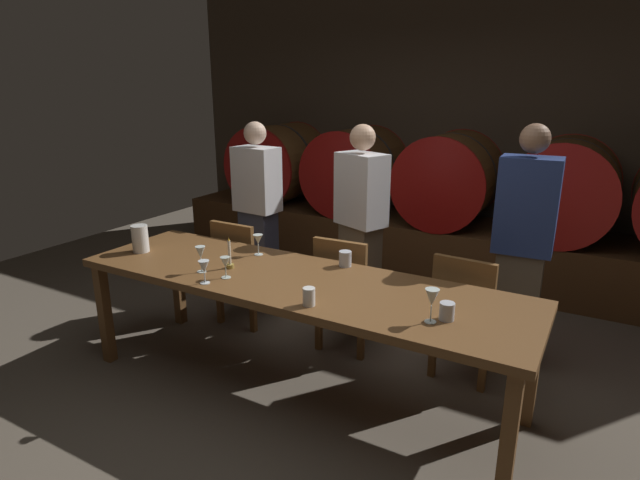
{
  "coord_description": "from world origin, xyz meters",
  "views": [
    {
      "loc": [
        1.42,
        -2.49,
        1.94
      ],
      "look_at": [
        -0.02,
        0.04,
        1.04
      ],
      "focal_mm": 29.2,
      "sensor_mm": 36.0,
      "label": 1
    }
  ],
  "objects_px": {
    "guest_right": "(522,247)",
    "wine_glass_far_right": "(432,298)",
    "guest_center": "(361,228)",
    "wine_glass_center": "(204,267)",
    "wine_barrel_center": "(450,179)",
    "candle_center": "(230,260)",
    "wine_barrel_right": "(564,189)",
    "cup_left": "(345,259)",
    "cup_center": "(309,297)",
    "chair_center": "(345,288)",
    "guest_left": "(258,213)",
    "wine_glass_right": "(225,263)",
    "wine_barrel_far_left": "(279,163)",
    "pitcher": "(140,239)",
    "chair_left": "(242,267)",
    "wine_barrel_left": "(356,170)",
    "dining_table": "(295,288)",
    "chair_right": "(466,311)",
    "wine_glass_far_left": "(201,253)",
    "cup_right": "(447,311)",
    "wine_glass_left": "(258,240)"
  },
  "relations": [
    {
      "from": "wine_glass_center",
      "to": "cup_right",
      "type": "height_order",
      "value": "wine_glass_center"
    },
    {
      "from": "chair_left",
      "to": "wine_glass_left",
      "type": "xyz_separation_m",
      "value": [
        0.44,
        -0.36,
        0.39
      ]
    },
    {
      "from": "wine_glass_far_right",
      "to": "candle_center",
      "type": "bearing_deg",
      "value": 174.83
    },
    {
      "from": "dining_table",
      "to": "guest_center",
      "type": "height_order",
      "value": "guest_center"
    },
    {
      "from": "wine_glass_center",
      "to": "guest_left",
      "type": "bearing_deg",
      "value": 114.48
    },
    {
      "from": "wine_barrel_center",
      "to": "guest_center",
      "type": "distance_m",
      "value": 1.57
    },
    {
      "from": "cup_left",
      "to": "cup_center",
      "type": "relative_size",
      "value": 1.01
    },
    {
      "from": "guest_right",
      "to": "cup_center",
      "type": "distance_m",
      "value": 1.62
    },
    {
      "from": "wine_glass_far_left",
      "to": "cup_center",
      "type": "relative_size",
      "value": 1.69
    },
    {
      "from": "wine_barrel_left",
      "to": "chair_right",
      "type": "xyz_separation_m",
      "value": [
        1.74,
        -1.93,
        -0.51
      ]
    },
    {
      "from": "chair_left",
      "to": "cup_left",
      "type": "xyz_separation_m",
      "value": [
        1.07,
        -0.27,
        0.34
      ]
    },
    {
      "from": "guest_center",
      "to": "wine_glass_center",
      "type": "height_order",
      "value": "guest_center"
    },
    {
      "from": "wine_glass_far_left",
      "to": "cup_left",
      "type": "xyz_separation_m",
      "value": [
        0.74,
        0.55,
        -0.07
      ]
    },
    {
      "from": "wine_glass_right",
      "to": "wine_glass_far_right",
      "type": "bearing_deg",
      "value": 1.15
    },
    {
      "from": "chair_center",
      "to": "guest_left",
      "type": "height_order",
      "value": "guest_left"
    },
    {
      "from": "wine_barrel_center",
      "to": "cup_right",
      "type": "bearing_deg",
      "value": -73.82
    },
    {
      "from": "chair_left",
      "to": "guest_left",
      "type": "height_order",
      "value": "guest_left"
    },
    {
      "from": "guest_left",
      "to": "wine_glass_far_left",
      "type": "bearing_deg",
      "value": 115.67
    },
    {
      "from": "wine_barrel_center",
      "to": "chair_right",
      "type": "relative_size",
      "value": 1.05
    },
    {
      "from": "guest_center",
      "to": "cup_right",
      "type": "height_order",
      "value": "guest_center"
    },
    {
      "from": "guest_center",
      "to": "cup_left",
      "type": "height_order",
      "value": "guest_center"
    },
    {
      "from": "wine_barrel_center",
      "to": "wine_barrel_right",
      "type": "relative_size",
      "value": 1.0
    },
    {
      "from": "wine_barrel_right",
      "to": "wine_glass_far_left",
      "type": "relative_size",
      "value": 5.42
    },
    {
      "from": "wine_glass_right",
      "to": "wine_glass_far_right",
      "type": "distance_m",
      "value": 1.29
    },
    {
      "from": "wine_glass_right",
      "to": "guest_left",
      "type": "bearing_deg",
      "value": 118.46
    },
    {
      "from": "wine_barrel_far_left",
      "to": "chair_left",
      "type": "bearing_deg",
      "value": -64.2
    },
    {
      "from": "dining_table",
      "to": "wine_glass_center",
      "type": "relative_size",
      "value": 20.29
    },
    {
      "from": "wine_glass_left",
      "to": "wine_barrel_left",
      "type": "bearing_deg",
      "value": 99.23
    },
    {
      "from": "chair_right",
      "to": "candle_center",
      "type": "xyz_separation_m",
      "value": [
        -1.36,
        -0.73,
        0.35
      ]
    },
    {
      "from": "guest_right",
      "to": "cup_right",
      "type": "distance_m",
      "value": 1.19
    },
    {
      "from": "guest_center",
      "to": "wine_glass_left",
      "type": "height_order",
      "value": "guest_center"
    },
    {
      "from": "chair_center",
      "to": "wine_glass_right",
      "type": "relative_size",
      "value": 6.51
    },
    {
      "from": "chair_center",
      "to": "wine_barrel_center",
      "type": "bearing_deg",
      "value": -97.66
    },
    {
      "from": "wine_glass_far_left",
      "to": "wine_glass_far_right",
      "type": "height_order",
      "value": "wine_glass_far_right"
    },
    {
      "from": "wine_barrel_far_left",
      "to": "guest_right",
      "type": "height_order",
      "value": "guest_right"
    },
    {
      "from": "wine_barrel_left",
      "to": "dining_table",
      "type": "relative_size",
      "value": 0.32
    },
    {
      "from": "wine_barrel_left",
      "to": "guest_right",
      "type": "distance_m",
      "value": 2.52
    },
    {
      "from": "wine_barrel_right",
      "to": "guest_right",
      "type": "relative_size",
      "value": 0.55
    },
    {
      "from": "dining_table",
      "to": "wine_glass_far_right",
      "type": "relative_size",
      "value": 16.26
    },
    {
      "from": "chair_left",
      "to": "pitcher",
      "type": "bearing_deg",
      "value": 65.81
    },
    {
      "from": "guest_center",
      "to": "candle_center",
      "type": "relative_size",
      "value": 7.84
    },
    {
      "from": "wine_glass_center",
      "to": "wine_barrel_right",
      "type": "bearing_deg",
      "value": 60.41
    },
    {
      "from": "guest_right",
      "to": "wine_glass_far_right",
      "type": "relative_size",
      "value": 9.44
    },
    {
      "from": "wine_barrel_far_left",
      "to": "wine_barrel_left",
      "type": "bearing_deg",
      "value": 0.0
    },
    {
      "from": "wine_barrel_center",
      "to": "guest_center",
      "type": "height_order",
      "value": "guest_center"
    },
    {
      "from": "guest_right",
      "to": "wine_glass_far_right",
      "type": "height_order",
      "value": "guest_right"
    },
    {
      "from": "pitcher",
      "to": "chair_left",
      "type": "bearing_deg",
      "value": 65.65
    },
    {
      "from": "guest_center",
      "to": "wine_barrel_right",
      "type": "bearing_deg",
      "value": -108.08
    },
    {
      "from": "candle_center",
      "to": "cup_left",
      "type": "bearing_deg",
      "value": 32.48
    },
    {
      "from": "wine_glass_far_right",
      "to": "chair_center",
      "type": "bearing_deg",
      "value": 137.39
    }
  ]
}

